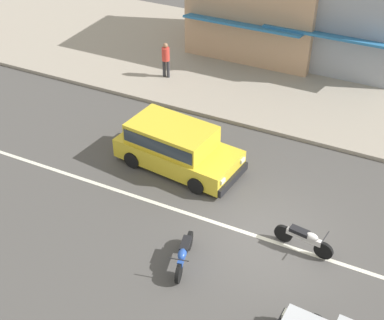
# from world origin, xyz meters

# --- Properties ---
(ground_plane) EXTENTS (160.00, 160.00, 0.00)m
(ground_plane) POSITION_xyz_m (0.00, 0.00, 0.00)
(ground_plane) COLOR #4C4947
(lane_centre_stripe) EXTENTS (50.40, 0.14, 0.01)m
(lane_centre_stripe) POSITION_xyz_m (0.00, 0.00, 0.00)
(lane_centre_stripe) COLOR silver
(lane_centre_stripe) RESTS_ON ground
(kerb_strip) EXTENTS (68.00, 10.00, 0.15)m
(kerb_strip) POSITION_xyz_m (0.00, 10.44, 0.07)
(kerb_strip) COLOR #9E9384
(kerb_strip) RESTS_ON ground
(minivan_yellow_0) EXTENTS (4.55, 2.39, 1.56)m
(minivan_yellow_0) POSITION_xyz_m (-4.12, 2.12, 0.84)
(minivan_yellow_0) COLOR yellow
(minivan_yellow_0) RESTS_ON ground
(motorcycle_0) EXTENTS (1.80, 0.56, 0.80)m
(motorcycle_0) POSITION_xyz_m (1.07, 0.09, 0.42)
(motorcycle_0) COLOR black
(motorcycle_0) RESTS_ON ground
(motorcycle_1) EXTENTS (0.66, 1.80, 0.80)m
(motorcycle_1) POSITION_xyz_m (-1.76, -1.93, 0.42)
(motorcycle_1) COLOR black
(motorcycle_1) RESTS_ON ground
(pedestrian_near_clock) EXTENTS (0.34, 0.34, 1.60)m
(pedestrian_near_clock) POSITION_xyz_m (-7.41, 7.58, 1.08)
(pedestrian_near_clock) COLOR #333338
(pedestrian_near_clock) RESTS_ON kerb_strip
(shopfront_far_kios) EXTENTS (6.10, 5.15, 5.41)m
(shopfront_far_kios) POSITION_xyz_m (-1.20, 12.82, 2.86)
(shopfront_far_kios) COLOR #999EA8
(shopfront_far_kios) RESTS_ON kerb_strip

